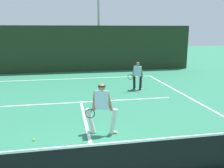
{
  "coord_description": "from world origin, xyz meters",
  "views": [
    {
      "loc": [
        -0.63,
        -4.72,
        3.31
      ],
      "look_at": [
        1.29,
        5.37,
        1.0
      ],
      "focal_mm": 39.48,
      "sensor_mm": 36.0,
      "label": 1
    }
  ],
  "objects": [
    {
      "name": "court_line_centre",
      "position": [
        0.0,
        3.2,
        0.0
      ],
      "size": [
        0.1,
        6.4,
        0.01
      ],
      "primitive_type": "cube",
      "color": "white",
      "rests_on": "ground_plane"
    },
    {
      "name": "back_fence_windscreen",
      "position": [
        0.0,
        14.62,
        1.78
      ],
      "size": [
        19.08,
        0.12,
        3.56
      ],
      "primitive_type": "cube",
      "color": "#1E301B",
      "rests_on": "ground_plane"
    },
    {
      "name": "tennis_ball",
      "position": [
        -1.67,
        2.48,
        0.03
      ],
      "size": [
        0.07,
        0.07,
        0.07
      ],
      "primitive_type": "sphere",
      "color": "#D1E033",
      "rests_on": "ground_plane"
    },
    {
      "name": "tennis_net",
      "position": [
        0.0,
        0.0,
        0.5
      ],
      "size": [
        11.6,
        0.09,
        1.08
      ],
      "color": "#1E4723",
      "rests_on": "ground_plane"
    },
    {
      "name": "player_far",
      "position": [
        3.23,
        8.08,
        0.84
      ],
      "size": [
        0.95,
        0.79,
        1.53
      ],
      "rotation": [
        0.0,
        0.0,
        2.66
      ],
      "color": "black",
      "rests_on": "ground_plane"
    },
    {
      "name": "court_line_service",
      "position": [
        0.0,
        6.24,
        0.0
      ],
      "size": [
        8.63,
        0.1,
        0.01
      ],
      "primitive_type": "cube",
      "color": "white",
      "rests_on": "ground_plane"
    },
    {
      "name": "light_pole",
      "position": [
        2.18,
        15.89,
        4.21
      ],
      "size": [
        0.55,
        0.44,
        6.77
      ],
      "color": "#9EA39E",
      "rests_on": "ground_plane"
    },
    {
      "name": "tennis_ball_extra",
      "position": [
        3.09,
        7.42,
        0.03
      ],
      "size": [
        0.07,
        0.07,
        0.07
      ],
      "primitive_type": "sphere",
      "color": "#D1E033",
      "rests_on": "ground_plane"
    },
    {
      "name": "player_near",
      "position": [
        0.44,
        2.65,
        0.91
      ],
      "size": [
        1.08,
        0.85,
        1.65
      ],
      "rotation": [
        0.0,
        0.0,
        2.88
      ],
      "color": "silver",
      "rests_on": "ground_plane"
    },
    {
      "name": "court_line_baseline_far",
      "position": [
        0.0,
        11.83,
        0.0
      ],
      "size": [
        10.59,
        0.1,
        0.01
      ],
      "primitive_type": "cube",
      "color": "white",
      "rests_on": "ground_plane"
    }
  ]
}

